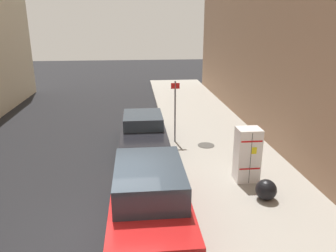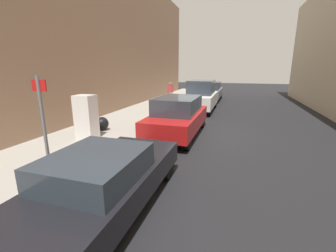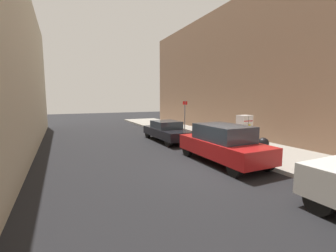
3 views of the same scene
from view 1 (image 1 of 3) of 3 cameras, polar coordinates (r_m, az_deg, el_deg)
name	(u,v)px [view 1 (image 1 of 3)]	position (r m, az deg, el deg)	size (l,w,h in m)	color
ground_plane	(113,238)	(8.77, -9.51, -18.64)	(80.00, 80.00, 0.00)	black
sidewalk_slab	(272,225)	(9.36, 17.68, -16.11)	(4.26, 44.00, 0.17)	#9E998E
discarded_refrigerator	(247,155)	(10.94, 13.63, -4.86)	(0.75, 0.65, 1.78)	white
manhole_cover	(206,145)	(13.95, 6.64, -3.36)	(0.70, 0.70, 0.02)	#47443F
street_sign_post	(175,109)	(13.89, 1.25, 3.07)	(0.36, 0.07, 2.66)	slate
trash_bag	(266,190)	(10.15, 16.71, -10.59)	(0.62, 0.62, 0.62)	black
parked_sedan_dark	(143,130)	(14.09, -4.34, -0.73)	(1.86, 4.73, 1.38)	black
parked_suv_red	(150,196)	(8.58, -3.23, -12.11)	(1.95, 4.65, 1.75)	red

